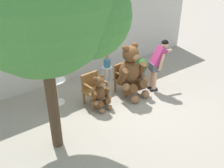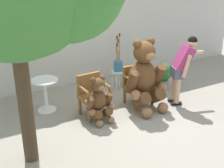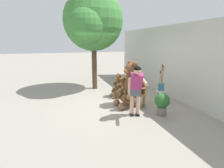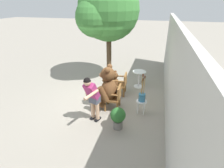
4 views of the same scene
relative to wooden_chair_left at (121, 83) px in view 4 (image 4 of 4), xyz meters
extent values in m
plane|color=gray|center=(0.55, -0.61, -0.46)|extent=(60.00, 60.00, 0.00)
cube|color=beige|center=(0.55, 1.79, 0.94)|extent=(10.00, 0.16, 2.80)
cube|color=brown|center=(0.00, -0.06, -0.06)|extent=(0.59, 0.55, 0.07)
cylinder|color=brown|center=(-0.22, -0.28, -0.28)|extent=(0.07, 0.07, 0.37)
cylinder|color=brown|center=(0.24, -0.26, -0.28)|extent=(0.07, 0.07, 0.37)
cylinder|color=brown|center=(-0.24, 0.14, -0.28)|extent=(0.07, 0.07, 0.37)
cylinder|color=brown|center=(0.22, 0.16, -0.28)|extent=(0.07, 0.07, 0.37)
cube|color=brown|center=(-0.01, 0.17, 0.19)|extent=(0.52, 0.09, 0.42)
cylinder|color=brown|center=(-0.25, -0.07, 0.20)|extent=(0.08, 0.48, 0.06)
cylinder|color=brown|center=(-0.24, -0.28, 0.09)|extent=(0.05, 0.05, 0.22)
cylinder|color=brown|center=(0.25, -0.05, 0.20)|extent=(0.08, 0.48, 0.06)
cylinder|color=brown|center=(0.26, -0.26, 0.09)|extent=(0.05, 0.05, 0.22)
cube|color=brown|center=(1.09, -0.06, -0.06)|extent=(0.59, 0.55, 0.07)
cylinder|color=brown|center=(0.87, -0.28, -0.28)|extent=(0.07, 0.07, 0.37)
cylinder|color=brown|center=(1.33, -0.26, -0.28)|extent=(0.07, 0.07, 0.37)
cylinder|color=brown|center=(0.85, 0.14, -0.28)|extent=(0.07, 0.07, 0.37)
cylinder|color=brown|center=(1.31, 0.16, -0.28)|extent=(0.07, 0.07, 0.37)
cube|color=brown|center=(1.08, 0.17, 0.19)|extent=(0.52, 0.09, 0.42)
cylinder|color=brown|center=(0.84, -0.08, 0.20)|extent=(0.08, 0.48, 0.06)
cylinder|color=brown|center=(0.85, -0.28, 0.09)|extent=(0.05, 0.05, 0.22)
cylinder|color=brown|center=(1.34, -0.05, 0.20)|extent=(0.08, 0.48, 0.06)
cylinder|color=brown|center=(1.35, -0.26, 0.09)|extent=(0.05, 0.05, 0.22)
ellipsoid|color=brown|center=(1.09, -0.18, 0.24)|extent=(0.66, 0.57, 0.73)
sphere|color=brown|center=(1.09, -0.22, 0.80)|extent=(0.46, 0.46, 0.46)
ellipsoid|color=#8C603D|center=(1.11, -0.41, 0.77)|extent=(0.23, 0.18, 0.17)
sphere|color=black|center=(1.11, -0.41, 0.78)|extent=(0.07, 0.07, 0.07)
sphere|color=brown|center=(0.92, -0.20, 1.00)|extent=(0.18, 0.18, 0.18)
sphere|color=brown|center=(1.27, -0.18, 1.00)|extent=(0.18, 0.18, 0.18)
cylinder|color=brown|center=(0.76, -0.32, 0.24)|extent=(0.23, 0.41, 0.55)
sphere|color=#8C603D|center=(0.75, -0.47, 0.00)|extent=(0.22, 0.22, 0.22)
cylinder|color=brown|center=(1.44, -0.29, 0.24)|extent=(0.23, 0.41, 0.55)
sphere|color=#8C603D|center=(1.46, -0.43, 0.00)|extent=(0.22, 0.22, 0.22)
cylinder|color=brown|center=(0.91, -0.46, -0.15)|extent=(0.29, 0.46, 0.43)
sphere|color=#8C603D|center=(0.91, -0.68, -0.35)|extent=(0.23, 0.23, 0.23)
cylinder|color=brown|center=(1.30, -0.44, -0.15)|extent=(0.29, 0.46, 0.43)
sphere|color=#8C603D|center=(1.33, -0.65, -0.35)|extent=(0.23, 0.23, 0.23)
ellipsoid|color=brown|center=(0.00, -0.24, -0.03)|extent=(0.40, 0.34, 0.44)
sphere|color=brown|center=(0.00, -0.26, 0.31)|extent=(0.28, 0.28, 0.28)
ellipsoid|color=#8C603D|center=(0.01, -0.38, 0.28)|extent=(0.14, 0.11, 0.10)
sphere|color=black|center=(0.01, -0.38, 0.29)|extent=(0.04, 0.04, 0.04)
sphere|color=brown|center=(-0.10, -0.25, 0.42)|extent=(0.11, 0.11, 0.11)
sphere|color=brown|center=(0.11, -0.24, 0.42)|extent=(0.11, 0.11, 0.11)
cylinder|color=brown|center=(-0.20, -0.33, -0.03)|extent=(0.14, 0.25, 0.33)
sphere|color=#8C603D|center=(-0.20, -0.42, -0.18)|extent=(0.13, 0.13, 0.13)
cylinder|color=brown|center=(0.21, -0.30, -0.03)|extent=(0.14, 0.25, 0.33)
sphere|color=#8C603D|center=(0.23, -0.39, -0.18)|extent=(0.13, 0.13, 0.13)
cylinder|color=brown|center=(-0.11, -0.41, -0.27)|extent=(0.18, 0.28, 0.26)
sphere|color=#8C603D|center=(-0.11, -0.54, -0.39)|extent=(0.14, 0.14, 0.14)
cylinder|color=brown|center=(0.13, -0.40, -0.27)|extent=(0.18, 0.28, 0.26)
sphere|color=#8C603D|center=(0.15, -0.53, -0.39)|extent=(0.14, 0.14, 0.14)
cube|color=black|center=(1.82, -0.51, -0.43)|extent=(0.26, 0.16, 0.06)
cylinder|color=tan|center=(1.82, -0.51, 0.01)|extent=(0.12, 0.12, 0.82)
cube|color=black|center=(1.87, -0.33, -0.43)|extent=(0.26, 0.16, 0.06)
cylinder|color=tan|center=(1.87, -0.33, 0.01)|extent=(0.12, 0.12, 0.82)
cube|color=#4C5160|center=(1.85, -0.42, 0.29)|extent=(0.30, 0.35, 0.24)
cube|color=#9E2D66|center=(1.96, -0.46, 0.60)|extent=(0.49, 0.43, 0.57)
sphere|color=tan|center=(2.12, -0.51, 0.95)|extent=(0.21, 0.21, 0.21)
sphere|color=black|center=(2.12, -0.51, 0.97)|extent=(0.21, 0.21, 0.21)
cylinder|color=tan|center=(2.25, -0.35, 0.65)|extent=(0.56, 0.25, 0.09)
cylinder|color=tan|center=(1.90, -0.64, 0.48)|extent=(0.21, 0.14, 0.51)
cylinder|color=white|center=(1.13, 0.92, -0.02)|extent=(0.34, 0.34, 0.03)
cylinder|color=white|center=(1.23, 1.02, -0.25)|extent=(0.04, 0.04, 0.43)
cylinder|color=white|center=(1.03, 1.02, -0.25)|extent=(0.04, 0.04, 0.43)
cylinder|color=white|center=(1.23, 0.83, -0.25)|extent=(0.04, 0.04, 0.43)
cylinder|color=white|center=(1.03, 0.83, -0.25)|extent=(0.04, 0.04, 0.43)
cylinder|color=teal|center=(1.13, 0.92, 0.13)|extent=(0.22, 0.22, 0.26)
cylinder|color=#997A47|center=(1.15, 0.90, 0.47)|extent=(0.06, 0.06, 0.79)
cylinder|color=#592D19|center=(1.15, 0.90, 0.90)|extent=(0.05, 0.05, 0.08)
cylinder|color=#997A47|center=(1.12, 0.91, 0.40)|extent=(0.10, 0.05, 0.64)
cylinder|color=#592D19|center=(1.12, 0.91, 0.76)|extent=(0.05, 0.05, 0.09)
cylinder|color=#997A47|center=(1.11, 0.96, 0.44)|extent=(0.08, 0.04, 0.72)
cylinder|color=#592D19|center=(1.11, 0.96, 0.84)|extent=(0.05, 0.05, 0.08)
cylinder|color=#997A47|center=(1.08, 0.89, 0.35)|extent=(0.07, 0.09, 0.55)
cylinder|color=#592D19|center=(1.08, 0.89, 0.67)|extent=(0.05, 0.05, 0.09)
cylinder|color=white|center=(-0.81, 0.61, 0.24)|extent=(0.56, 0.56, 0.03)
cylinder|color=white|center=(-0.81, 0.61, -0.12)|extent=(0.07, 0.07, 0.69)
cylinder|color=white|center=(-0.81, 0.61, -0.45)|extent=(0.40, 0.40, 0.03)
cylinder|color=#473523|center=(-1.56, -0.92, 0.70)|extent=(0.23, 0.23, 2.33)
sphere|color=#3D7F38|center=(-1.56, -0.92, 2.58)|extent=(2.60, 2.60, 2.60)
sphere|color=#3D7F38|center=(-0.91, -1.31, 2.32)|extent=(1.56, 1.56, 1.56)
cylinder|color=slate|center=(2.08, 0.36, -0.33)|extent=(0.28, 0.28, 0.26)
sphere|color=#286028|center=(2.08, 0.36, 0.00)|extent=(0.44, 0.44, 0.44)
camera|label=1|loc=(-3.14, -4.97, 3.28)|focal=40.00mm
camera|label=2|loc=(-2.42, -5.32, 2.71)|focal=50.00mm
camera|label=3|loc=(6.33, -2.56, 1.71)|focal=28.00mm
camera|label=4|loc=(6.08, 1.23, 2.94)|focal=28.00mm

